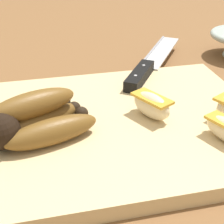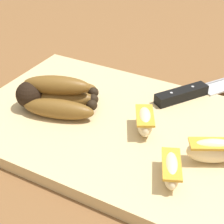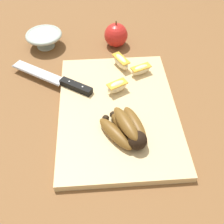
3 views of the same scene
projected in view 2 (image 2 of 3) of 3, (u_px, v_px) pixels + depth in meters
name	position (u px, v px, depth m)	size (l,w,h in m)	color
ground_plane	(112.00, 134.00, 0.57)	(6.00, 6.00, 0.00)	brown
cutting_board	(108.00, 123.00, 0.58)	(0.44, 0.31, 0.02)	#DBBC84
banana_bunch	(56.00, 96.00, 0.59)	(0.15, 0.13, 0.06)	black
chefs_knife	(203.00, 89.00, 0.64)	(0.18, 0.25, 0.02)	silver
apple_wedge_near	(213.00, 150.00, 0.48)	(0.07, 0.05, 0.04)	beige
apple_wedge_middle	(171.00, 169.00, 0.45)	(0.05, 0.07, 0.03)	beige
apple_wedge_far	(145.00, 121.00, 0.54)	(0.05, 0.07, 0.03)	beige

